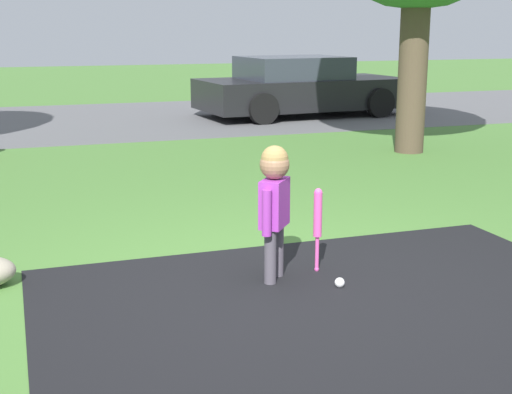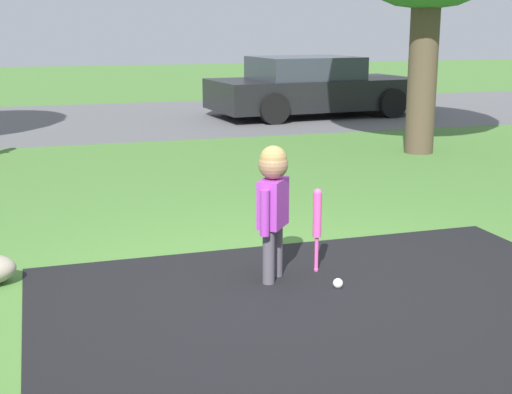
% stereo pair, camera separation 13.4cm
% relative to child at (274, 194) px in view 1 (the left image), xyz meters
% --- Properties ---
extents(ground_plane, '(60.00, 60.00, 0.00)m').
position_rel_child_xyz_m(ground_plane, '(-0.03, -0.22, -0.64)').
color(ground_plane, '#477533').
extents(street_strip, '(40.00, 6.00, 0.01)m').
position_rel_child_xyz_m(street_strip, '(-0.03, 9.59, -0.63)').
color(street_strip, '#59595B').
rests_on(street_strip, ground).
extents(child, '(0.28, 0.33, 0.98)m').
position_rel_child_xyz_m(child, '(0.00, 0.00, 0.00)').
color(child, '#4C4751').
rests_on(child, ground).
extents(baseball_bat, '(0.06, 0.06, 0.64)m').
position_rel_child_xyz_m(baseball_bat, '(0.37, 0.07, -0.22)').
color(baseball_bat, '#E54CA5').
rests_on(baseball_bat, ground).
extents(sports_ball, '(0.07, 0.07, 0.07)m').
position_rel_child_xyz_m(sports_ball, '(0.38, -0.30, -0.60)').
color(sports_ball, white).
rests_on(sports_ball, ground).
extents(parked_car, '(4.29, 2.31, 1.19)m').
position_rel_child_xyz_m(parked_car, '(3.88, 8.98, -0.07)').
color(parked_car, black).
rests_on(parked_car, ground).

